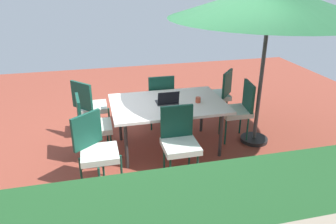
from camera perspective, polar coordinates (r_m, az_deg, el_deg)
ground_plane at (r=5.20m, az=0.00°, el=-6.35°), size 10.00×10.00×0.02m
dining_table at (r=4.88m, az=0.00°, el=1.10°), size 1.70×1.17×0.77m
patio_umbrella at (r=4.96m, az=17.60°, el=18.08°), size 2.89×2.89×2.44m
chair_west at (r=5.36m, az=12.34°, el=0.69°), size 0.49×0.48×0.98m
chair_southeast at (r=5.52m, az=-13.63°, el=1.24°), size 0.59×0.59×0.98m
chair_south at (r=5.67m, az=-1.45°, el=2.54°), size 0.46×0.46×0.98m
chair_southwest at (r=5.97m, az=8.92°, el=3.35°), size 0.59×0.58×0.98m
chair_northeast at (r=4.16m, az=-12.59°, el=-6.23°), size 0.58×0.58×0.98m
chair_east at (r=4.82m, az=-13.42°, el=-2.04°), size 0.48×0.47×0.98m
chair_north at (r=4.25m, az=2.02°, el=-4.93°), size 0.46×0.46×0.98m
laptop at (r=4.80m, az=-0.10°, el=1.98°), size 0.32×0.25×0.21m
cup at (r=4.88m, az=5.33°, el=2.15°), size 0.08×0.08×0.08m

